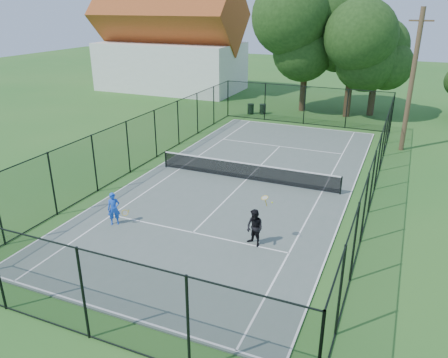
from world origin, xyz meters
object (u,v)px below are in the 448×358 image
at_px(tennis_net, 247,171).
at_px(player_black, 255,228).
at_px(trash_bin_left, 251,109).
at_px(utility_pole, 412,81).
at_px(trash_bin_right, 263,109).
at_px(player_blue, 114,209).

distance_m(tennis_net, player_black, 6.89).
distance_m(trash_bin_left, utility_pole, 14.21).
relative_size(trash_bin_right, utility_pole, 0.10).
bearing_deg(trash_bin_right, player_blue, -88.47).
bearing_deg(utility_pole, player_blue, -124.29).
xyz_separation_m(trash_bin_left, player_blue, (1.54, -21.53, 0.34)).
distance_m(trash_bin_right, utility_pole, 13.55).
bearing_deg(player_blue, utility_pole, 55.71).
height_order(utility_pole, player_black, utility_pole).
bearing_deg(player_black, trash_bin_right, 107.55).
xyz_separation_m(tennis_net, player_blue, (-3.45, -7.02, 0.20)).
xyz_separation_m(player_blue, player_black, (6.13, 0.68, 0.04)).
relative_size(trash_bin_left, player_blue, 0.61).
relative_size(trash_bin_left, utility_pole, 0.10).
bearing_deg(trash_bin_left, player_blue, -85.90).
height_order(player_blue, player_black, player_black).
bearing_deg(trash_bin_left, utility_pole, -23.83).
bearing_deg(tennis_net, utility_pole, 50.29).
bearing_deg(player_blue, trash_bin_right, 91.53).
height_order(tennis_net, trash_bin_right, tennis_net).
height_order(trash_bin_left, trash_bin_right, trash_bin_left).
xyz_separation_m(trash_bin_left, player_black, (7.68, -20.85, 0.38)).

